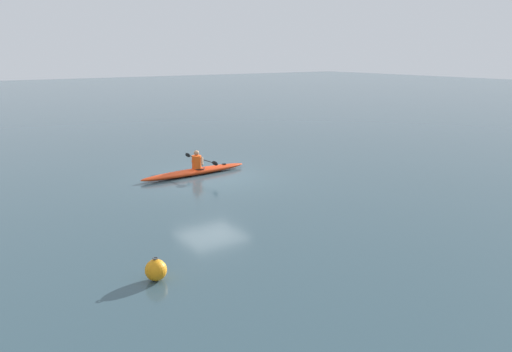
% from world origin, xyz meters
% --- Properties ---
extents(ground_plane, '(160.00, 160.00, 0.00)m').
position_xyz_m(ground_plane, '(0.00, 0.00, 0.00)').
color(ground_plane, '#334C56').
extents(kayak, '(4.78, 0.87, 0.26)m').
position_xyz_m(kayak, '(0.34, -0.65, 0.13)').
color(kayak, red).
rests_on(kayak, ground).
extents(kayaker, '(0.49, 2.44, 0.73)m').
position_xyz_m(kayaker, '(0.23, -0.66, 0.57)').
color(kayaker, '#E04C14').
rests_on(kayaker, kayak).
extents(mooring_buoy_orange_mid, '(0.48, 0.48, 0.52)m').
position_xyz_m(mooring_buoy_orange_mid, '(5.58, 7.47, 0.24)').
color(mooring_buoy_orange_mid, orange).
rests_on(mooring_buoy_orange_mid, ground).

